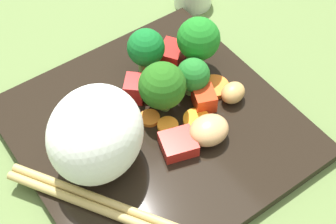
{
  "coord_description": "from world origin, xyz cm",
  "views": [
    {
      "loc": [
        -17.22,
        -23.28,
        39.52
      ],
      "look_at": [
        0.98,
        -0.67,
        3.2
      ],
      "focal_mm": 52.66,
      "sensor_mm": 36.0,
      "label": 1
    }
  ],
  "objects": [
    {
      "name": "carrot_slice_1",
      "position": [
        3.4,
        -2.14,
        1.47
      ],
      "size": [
        3.47,
        3.47,
        0.54
      ],
      "primitive_type": "cylinder",
      "rotation": [
        0.0,
        0.0,
        5.07
      ],
      "color": "orange",
      "rests_on": "square_plate"
    },
    {
      "name": "carrot_slice_0",
      "position": [
        -0.48,
        0.99,
        1.41
      ],
      "size": [
        2.84,
        2.84,
        0.42
      ],
      "primitive_type": "cylinder",
      "rotation": [
        0.0,
        0.0,
        5.61
      ],
      "color": "orange",
      "rests_on": "square_plate"
    },
    {
      "name": "ground_plane",
      "position": [
        0.0,
        0.0,
        -1.0
      ],
      "size": [
        110.0,
        110.0,
        2.0
      ],
      "primitive_type": "cube",
      "color": "#5A723A"
    },
    {
      "name": "pepper_chunk_0",
      "position": [
        6.82,
        5.93,
        2.17
      ],
      "size": [
        3.82,
        3.6,
        1.93
      ],
      "primitive_type": "cube",
      "rotation": [
        0.0,
        0.0,
        3.67
      ],
      "color": "red",
      "rests_on": "square_plate"
    },
    {
      "name": "pepper_chunk_4",
      "position": [
        0.63,
        4.29,
        2.39
      ],
      "size": [
        2.99,
        2.99,
        2.37
      ],
      "primitive_type": "cube",
      "rotation": [
        0.0,
        0.0,
        0.78
      ],
      "color": "red",
      "rests_on": "square_plate"
    },
    {
      "name": "broccoli_floret_1",
      "position": [
        8.42,
        3.64,
        4.88
      ],
      "size": [
        4.49,
        4.49,
        6.22
      ],
      "color": "#609044",
      "rests_on": "square_plate"
    },
    {
      "name": "pepper_chunk_2",
      "position": [
        5.34,
        -0.98,
        2.19
      ],
      "size": [
        2.88,
        3.05,
        1.97
      ],
      "primitive_type": "cube",
      "rotation": [
        0.0,
        0.0,
        4.27
      ],
      "color": "red",
      "rests_on": "square_plate"
    },
    {
      "name": "chicken_piece_0",
      "position": [
        3.02,
        -4.28,
        2.39
      ],
      "size": [
        4.21,
        3.64,
        2.37
      ],
      "primitive_type": "ellipsoid",
      "rotation": [
        0.0,
        0.0,
        3.06
      ],
      "color": "tan",
      "rests_on": "square_plate"
    },
    {
      "name": "chopstick_pair",
      "position": [
        -8.5,
        -5.05,
        1.6
      ],
      "size": [
        11.32,
        18.53,
        0.79
      ],
      "rotation": [
        0.0,
        0.0,
        5.22
      ],
      "color": "tan",
      "rests_on": "square_plate"
    },
    {
      "name": "broccoli_floret_0",
      "position": [
        1.84,
        1.25,
        4.6
      ],
      "size": [
        4.62,
        4.62,
        5.86
      ],
      "color": "#73A54A",
      "rests_on": "square_plate"
    },
    {
      "name": "pepper_chunk_3",
      "position": [
        0.49,
        -3.42,
        1.9
      ],
      "size": [
        4.01,
        3.86,
        1.38
      ],
      "primitive_type": "cube",
      "rotation": [
        0.0,
        0.0,
        2.79
      ],
      "color": "red",
      "rests_on": "square_plate"
    },
    {
      "name": "carrot_slice_2",
      "position": [
        7.7,
        0.07,
        1.47
      ],
      "size": [
        3.62,
        3.62,
        0.53
      ],
      "primitive_type": "cylinder",
      "rotation": [
        0.0,
        0.0,
        0.24
      ],
      "color": "orange",
      "rests_on": "square_plate"
    },
    {
      "name": "rice_mound",
      "position": [
        -6.47,
        -0.49,
        5.35
      ],
      "size": [
        11.97,
        11.54,
        8.3
      ],
      "primitive_type": "ellipsoid",
      "rotation": [
        0.0,
        0.0,
        3.65
      ],
      "color": "white",
      "rests_on": "square_plate"
    },
    {
      "name": "pepper_chunk_1",
      "position": [
        3.2,
        3.61,
        1.93
      ],
      "size": [
        4.58,
        4.6,
        1.44
      ],
      "primitive_type": "cube",
      "rotation": [
        0.0,
        0.0,
        2.45
      ],
      "color": "red",
      "rests_on": "square_plate"
    },
    {
      "name": "broccoli_floret_3",
      "position": [
        5.63,
        1.14,
        3.63
      ],
      "size": [
        3.41,
        3.41,
        4.22
      ],
      "color": "#79B954",
      "rests_on": "square_plate"
    },
    {
      "name": "carrot_slice_3",
      "position": [
        0.76,
        -0.91,
        1.46
      ],
      "size": [
        2.48,
        2.48,
        0.51
      ],
      "primitive_type": "cylinder",
      "rotation": [
        0.0,
        0.0,
        6.04
      ],
      "color": "orange",
      "rests_on": "square_plate"
    },
    {
      "name": "chicken_piece_1",
      "position": [
        8.14,
        -2.19,
        2.17
      ],
      "size": [
        3.03,
        2.6,
        1.92
      ],
      "primitive_type": "ellipsoid",
      "rotation": [
        0.0,
        0.0,
        0.16
      ],
      "color": "tan",
      "rests_on": "square_plate"
    },
    {
      "name": "square_plate",
      "position": [
        0.0,
        0.0,
        0.6
      ],
      "size": [
        26.85,
        26.85,
        1.2
      ],
      "primitive_type": "cube",
      "rotation": [
        0.0,
        0.0,
        -0.06
      ],
      "color": "black",
      "rests_on": "ground_plane"
    },
    {
      "name": "broccoli_floret_2",
      "position": [
        3.75,
        6.33,
        4.43
      ],
      "size": [
        3.89,
        3.89,
        5.45
      ],
      "color": "#6CB046",
      "rests_on": "square_plate"
    }
  ]
}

